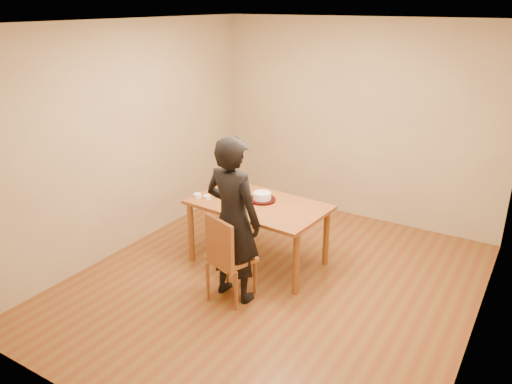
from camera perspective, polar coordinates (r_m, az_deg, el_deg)
The scene contains 16 objects.
room_shell at distance 5.25m, azimuth 4.00°, elevation 4.03°, with size 4.00×4.50×2.70m.
dining_table at distance 5.62m, azimuth 0.27°, elevation -1.46°, with size 1.52×0.90×0.04m, color brown.
dining_chair at distance 5.08m, azimuth -2.86°, elevation -7.58°, with size 0.41×0.41×0.04m, color brown.
cake_plate at distance 5.68m, azimuth 0.70°, elevation -0.89°, with size 0.31×0.31×0.02m, color red.
cake at distance 5.66m, azimuth 0.70°, elevation -0.47°, with size 0.21×0.21×0.07m, color white.
frosting_dome at distance 5.65m, azimuth 0.70°, elevation -0.03°, with size 0.20×0.20×0.03m, color white.
frosting_tub at distance 5.34m, azimuth -2.49°, elevation -2.06°, with size 0.08×0.08×0.08m, color white.
frosting_lid at distance 5.48m, azimuth -3.26°, elevation -1.85°, with size 0.10×0.10×0.01m, color #1933A7.
frosting_dollop at distance 5.48m, azimuth -3.26°, elevation -1.72°, with size 0.04×0.04×0.02m, color white.
ramekin_green at distance 5.76m, azimuth -5.62°, elevation -0.59°, with size 0.08×0.08×0.04m, color white.
ramekin_yellow at distance 5.77m, azimuth -4.13°, elevation -0.47°, with size 0.09×0.09×0.04m, color white.
ramekin_multi at distance 5.82m, azimuth -6.70°, elevation -0.39°, with size 0.09×0.09×0.04m, color white.
candy_box_pink at distance 6.26m, azimuth -3.37°, elevation 1.19°, with size 0.13×0.06×0.02m, color #E6367A.
candy_box_green at distance 6.26m, azimuth -3.39°, elevation 1.37°, with size 0.12×0.06×0.02m, color green.
spatula at distance 5.32m, azimuth -2.68°, elevation -2.58°, with size 0.16×0.02×0.01m, color black.
person at distance 4.93m, azimuth -2.65°, elevation -3.18°, with size 0.63×0.41×1.72m, color black.
Camera 1 is at (2.31, -4.12, 2.88)m, focal length 35.00 mm.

